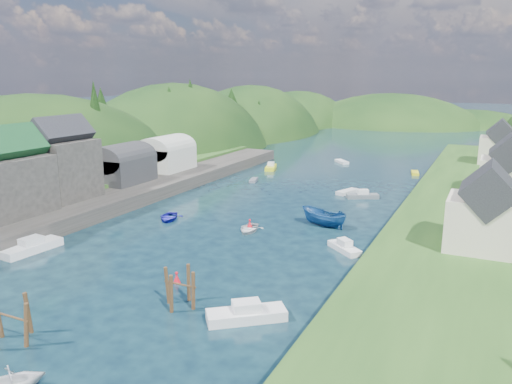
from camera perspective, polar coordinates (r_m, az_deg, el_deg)
The scene contains 14 objects.
ground at distance 84.73m, azimuth 6.45°, elevation 0.43°, with size 600.00×600.00×0.00m, color black.
hillside_left at distance 128.55m, azimuth -9.07°, elevation 1.06°, with size 44.00×245.56×52.00m.
far_hills at distance 205.90m, azimuth 18.23°, elevation 4.32°, with size 103.00×68.00×44.00m.
hill_trees at distance 96.29m, azimuth 9.80°, elevation 8.57°, with size 90.65×153.67×12.61m.
quay_left at distance 72.27m, azimuth -20.33°, elevation -1.74°, with size 12.00×110.00×2.00m, color #2D2B28.
terrace_left_grass at distance 77.30m, azimuth -23.98°, elevation -0.94°, with size 12.00×110.00×2.50m, color #234719.
boat_sheds at distance 86.54m, azimuth -12.50°, elevation 4.02°, with size 7.00×21.00×7.50m.
terrace_right at distance 70.37m, azimuth 23.23°, elevation -2.22°, with size 16.00×120.00×2.40m, color #234719.
right_bank_cottages at distance 77.56m, azimuth 26.06°, elevation 2.38°, with size 9.00×59.24×8.41m.
piling_cluster_near at distance 40.47m, azimuth -26.07°, elevation -13.44°, with size 3.32×3.09×3.87m.
piling_cluster_far at distance 42.17m, azimuth -8.65°, elevation -11.12°, with size 3.03×2.84×3.82m.
channel_buoy_near at distance 46.96m, azimuth -9.05°, elevation -9.68°, with size 0.70×0.70×1.10m.
channel_buoy_far at distance 62.51m, azimuth -0.72°, elevation -3.66°, with size 0.70×0.70×1.10m.
moored_boats at distance 56.43m, azimuth -6.60°, elevation -5.41°, with size 34.04×94.03×2.42m.
Camera 1 is at (26.93, -28.16, 18.59)m, focal length 35.00 mm.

